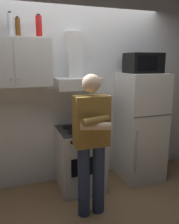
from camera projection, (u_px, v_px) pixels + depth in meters
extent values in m
plane|color=olive|center=(90.00, 195.00, 3.10)|extent=(7.00, 7.00, 0.00)
cube|color=white|center=(76.00, 90.00, 3.36)|extent=(4.80, 0.10, 2.70)
cube|color=silver|center=(14.00, 63.00, 2.80)|extent=(0.90, 0.34, 0.60)
cube|color=silver|center=(34.00, 63.00, 2.71)|extent=(0.43, 0.01, 0.58)
sphere|color=#B2B2B7|center=(11.00, 79.00, 2.65)|extent=(0.02, 0.02, 0.02)
sphere|color=#B2B2B7|center=(19.00, 78.00, 2.68)|extent=(0.02, 0.02, 0.02)
cube|color=white|center=(80.00, 159.00, 3.22)|extent=(0.60, 0.60, 0.85)
cube|color=black|center=(80.00, 129.00, 3.13)|extent=(0.59, 0.59, 0.01)
cube|color=black|center=(87.00, 166.00, 2.94)|extent=(0.42, 0.01, 0.24)
cylinder|color=black|center=(73.00, 132.00, 2.98)|extent=(0.16, 0.16, 0.01)
cylinder|color=black|center=(92.00, 130.00, 3.06)|extent=(0.16, 0.16, 0.01)
cylinder|color=black|center=(69.00, 127.00, 3.20)|extent=(0.16, 0.16, 0.01)
cylinder|color=black|center=(86.00, 125.00, 3.28)|extent=(0.16, 0.16, 0.01)
cylinder|color=black|center=(72.00, 143.00, 2.79)|extent=(0.04, 0.02, 0.04)
cylinder|color=black|center=(82.00, 141.00, 2.83)|extent=(0.04, 0.02, 0.04)
cylinder|color=black|center=(93.00, 140.00, 2.88)|extent=(0.04, 0.02, 0.04)
cylinder|color=black|center=(102.00, 139.00, 2.92)|extent=(0.04, 0.02, 0.04)
cube|color=white|center=(78.00, 83.00, 3.07)|extent=(0.60, 0.44, 0.15)
cube|color=white|center=(75.00, 55.00, 3.12)|extent=(0.20, 0.16, 0.60)
cube|color=white|center=(141.00, 127.00, 3.45)|extent=(0.60, 0.60, 1.60)
cube|color=#4C4C4C|center=(153.00, 116.00, 3.11)|extent=(0.59, 0.01, 0.01)
cylinder|color=silver|center=(136.00, 152.00, 3.13)|extent=(0.02, 0.02, 0.60)
cube|color=black|center=(143.00, 63.00, 3.26)|extent=(0.48, 0.36, 0.28)
cube|color=black|center=(148.00, 63.00, 3.08)|extent=(0.30, 0.01, 0.20)
cylinder|color=navy|center=(84.00, 181.00, 2.63)|extent=(0.14, 0.14, 0.85)
cylinder|color=navy|center=(98.00, 179.00, 2.68)|extent=(0.14, 0.14, 0.85)
cube|color=olive|center=(91.00, 121.00, 2.50)|extent=(0.38, 0.20, 0.56)
cylinder|color=olive|center=(96.00, 121.00, 2.36)|extent=(0.33, 0.17, 0.08)
cylinder|color=beige|center=(96.00, 126.00, 2.38)|extent=(0.33, 0.17, 0.08)
sphere|color=beige|center=(91.00, 83.00, 2.41)|extent=(0.20, 0.20, 0.20)
cylinder|color=#B7BABF|center=(92.00, 126.00, 3.05)|extent=(0.20, 0.20, 0.10)
cylinder|color=black|center=(83.00, 124.00, 3.00)|extent=(0.05, 0.01, 0.01)
cylinder|color=black|center=(101.00, 122.00, 3.08)|extent=(0.05, 0.01, 0.01)
cylinder|color=brown|center=(18.00, 28.00, 2.77)|extent=(0.06, 0.06, 0.22)
cylinder|color=black|center=(17.00, 17.00, 2.74)|extent=(0.03, 0.03, 0.02)
cylinder|color=red|center=(39.00, 27.00, 2.83)|extent=(0.08, 0.08, 0.26)
cylinder|color=black|center=(38.00, 15.00, 2.79)|extent=(0.04, 0.04, 0.02)
cylinder|color=silver|center=(11.00, 25.00, 2.73)|extent=(0.07, 0.07, 0.27)
cylinder|color=black|center=(10.00, 12.00, 2.69)|extent=(0.04, 0.04, 0.02)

